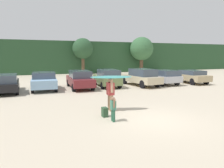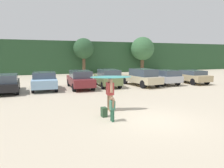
% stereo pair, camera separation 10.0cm
% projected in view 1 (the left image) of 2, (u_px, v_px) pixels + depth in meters
% --- Properties ---
extents(ground_plane, '(120.00, 120.00, 0.00)m').
position_uv_depth(ground_plane, '(155.00, 120.00, 9.57)').
color(ground_plane, beige).
extents(hillside_ridge, '(108.00, 12.00, 5.11)m').
position_uv_depth(hillside_ridge, '(58.00, 57.00, 38.26)').
color(hillside_ridge, '#284C2D').
rests_on(hillside_ridge, ground_plane).
extents(tree_far_left, '(3.16, 3.16, 5.49)m').
position_uv_depth(tree_far_left, '(83.00, 49.00, 32.59)').
color(tree_far_left, brown).
rests_on(tree_far_left, ground_plane).
extents(tree_center, '(3.93, 3.93, 5.96)m').
position_uv_depth(tree_center, '(142.00, 49.00, 36.11)').
color(tree_center, brown).
rests_on(tree_center, ground_plane).
extents(parked_car_black, '(1.99, 4.56, 1.45)m').
position_uv_depth(parked_car_black, '(5.00, 83.00, 16.42)').
color(parked_car_black, black).
rests_on(parked_car_black, ground_plane).
extents(parked_car_sky_blue, '(2.19, 4.20, 1.49)m').
position_uv_depth(parked_car_sky_blue, '(44.00, 81.00, 17.81)').
color(parked_car_sky_blue, '#84ADD1').
rests_on(parked_car_sky_blue, ground_plane).
extents(parked_car_maroon, '(1.97, 4.81, 1.57)m').
position_uv_depth(parked_car_maroon, '(80.00, 79.00, 18.65)').
color(parked_car_maroon, maroon).
rests_on(parked_car_maroon, ground_plane).
extents(parked_car_olive_green, '(1.98, 4.11, 1.62)m').
position_uv_depth(parked_car_olive_green, '(107.00, 78.00, 19.51)').
color(parked_car_olive_green, '#6B7F4C').
rests_on(parked_car_olive_green, ground_plane).
extents(parked_car_champagne, '(2.22, 4.92, 1.62)m').
position_uv_depth(parked_car_champagne, '(141.00, 77.00, 20.24)').
color(parked_car_champagne, beige).
rests_on(parked_car_champagne, ground_plane).
extents(parked_car_silver, '(1.98, 4.45, 1.46)m').
position_uv_depth(parked_car_silver, '(162.00, 77.00, 21.25)').
color(parked_car_silver, silver).
rests_on(parked_car_silver, ground_plane).
extents(parked_car_tan, '(2.00, 4.52, 1.35)m').
position_uv_depth(parked_car_tan, '(190.00, 76.00, 22.22)').
color(parked_car_tan, tan).
rests_on(parked_car_tan, ground_plane).
extents(person_adult, '(0.35, 0.79, 1.76)m').
position_uv_depth(person_adult, '(110.00, 92.00, 11.12)').
color(person_adult, '#8C6B4C').
rests_on(person_adult, ground_plane).
extents(person_child, '(0.22, 0.45, 1.10)m').
position_uv_depth(person_child, '(113.00, 108.00, 9.33)').
color(person_child, '#26593F').
rests_on(person_child, ground_plane).
extents(surfboard_teal, '(2.24, 1.16, 0.15)m').
position_uv_depth(surfboard_teal, '(111.00, 77.00, 10.97)').
color(surfboard_teal, teal).
extents(backpack_dropped, '(0.24, 0.34, 0.45)m').
position_uv_depth(backpack_dropped, '(105.00, 112.00, 10.08)').
color(backpack_dropped, '#2D4C33').
rests_on(backpack_dropped, ground_plane).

